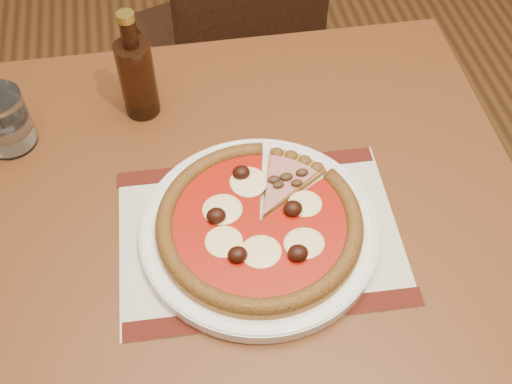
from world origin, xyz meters
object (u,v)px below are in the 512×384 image
(table, at_px, (258,254))
(water_glass, at_px, (3,120))
(pizza, at_px, (259,223))
(bottle, at_px, (137,75))
(chair_far, at_px, (236,32))
(plate, at_px, (259,231))

(table, xyz_separation_m, water_glass, (-0.36, 0.21, 0.15))
(pizza, xyz_separation_m, bottle, (-0.14, 0.28, 0.04))
(chair_far, bearing_deg, water_glass, 33.85)
(pizza, bearing_deg, chair_far, 83.42)
(bottle, bearing_deg, water_glass, -170.48)
(chair_far, bearing_deg, bottle, 48.08)
(chair_far, distance_m, plate, 0.86)
(bottle, bearing_deg, pizza, -63.20)
(plate, bearing_deg, bottle, 116.84)
(chair_far, xyz_separation_m, plate, (-0.09, -0.81, 0.29))
(plate, relative_size, water_glass, 3.46)
(chair_far, xyz_separation_m, water_glass, (-0.44, -0.56, 0.33))
(plate, xyz_separation_m, water_glass, (-0.35, 0.24, 0.04))
(pizza, bearing_deg, table, 81.16)
(pizza, bearing_deg, bottle, 116.80)
(plate, relative_size, pizza, 1.17)
(table, height_order, water_glass, water_glass)
(chair_far, relative_size, bottle, 4.34)
(table, bearing_deg, bottle, 120.76)
(plate, xyz_separation_m, bottle, (-0.14, 0.28, 0.06))
(water_glass, bearing_deg, table, -30.79)
(chair_far, height_order, pizza, chair_far)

